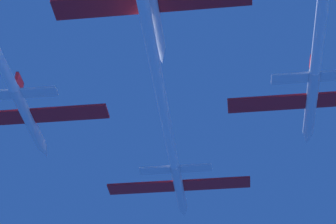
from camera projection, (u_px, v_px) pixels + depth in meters
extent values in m
cylinder|color=white|center=(179.00, 188.00, 88.11)|extent=(1.31, 11.87, 1.31)
cone|color=white|center=(184.00, 212.00, 93.94)|extent=(1.28, 2.61, 1.28)
ellipsoid|color=black|center=(181.00, 193.00, 90.54)|extent=(0.91, 2.37, 0.65)
cube|color=red|center=(141.00, 188.00, 88.09)|extent=(9.02, 2.61, 0.28)
cube|color=red|center=(217.00, 184.00, 87.18)|extent=(9.02, 2.61, 0.28)
cube|color=red|center=(176.00, 160.00, 85.24)|extent=(0.34, 2.14, 1.90)
cube|color=white|center=(155.00, 170.00, 84.34)|extent=(4.06, 1.57, 0.28)
cube|color=white|center=(196.00, 168.00, 83.87)|extent=(4.06, 1.57, 0.28)
cylinder|color=white|center=(144.00, 10.00, 60.66)|extent=(1.18, 56.42, 1.18)
cylinder|color=white|center=(29.00, 119.00, 76.96)|extent=(1.31, 11.87, 1.31)
cone|color=white|center=(45.00, 151.00, 82.79)|extent=(1.28, 2.61, 1.28)
ellipsoid|color=black|center=(35.00, 128.00, 79.39)|extent=(0.91, 2.37, 0.65)
cube|color=red|center=(70.00, 113.00, 76.03)|extent=(9.02, 2.61, 0.28)
cube|color=red|center=(19.00, 84.00, 74.09)|extent=(0.34, 2.14, 1.90)
cube|color=white|center=(39.00, 92.00, 72.72)|extent=(4.06, 1.57, 0.28)
cylinder|color=white|center=(311.00, 104.00, 74.94)|extent=(1.31, 11.87, 1.31)
cone|color=white|center=(307.00, 138.00, 80.77)|extent=(1.28, 2.61, 1.28)
ellipsoid|color=black|center=(309.00, 113.00, 77.37)|extent=(0.91, 2.37, 0.65)
cube|color=red|center=(267.00, 103.00, 74.92)|extent=(9.02, 2.61, 0.28)
cube|color=red|center=(312.00, 67.00, 72.07)|extent=(0.34, 2.14, 1.90)
cube|color=white|center=(290.00, 78.00, 71.17)|extent=(4.06, 1.57, 0.28)
cylinder|color=white|center=(152.00, 7.00, 62.67)|extent=(1.31, 11.87, 1.31)
cone|color=white|center=(161.00, 56.00, 68.49)|extent=(1.28, 2.61, 1.28)
ellipsoid|color=black|center=(156.00, 21.00, 65.10)|extent=(0.91, 2.37, 0.65)
cube|color=red|center=(99.00, 7.00, 62.65)|extent=(9.02, 2.61, 0.28)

